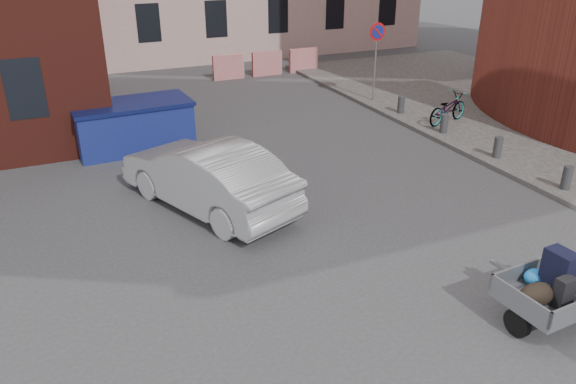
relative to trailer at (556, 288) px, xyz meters
name	(u,v)px	position (x,y,z in m)	size (l,w,h in m)	color
ground	(367,279)	(-1.95, 2.15, -0.61)	(120.00, 120.00, 0.00)	#38383A
no_parking_sign	(377,45)	(4.05, 11.63, 1.41)	(0.60, 0.09, 2.65)	gray
bollards	(498,147)	(4.05, 5.55, -0.21)	(0.22, 9.02, 0.55)	#3A3A3D
barriers	(267,64)	(2.25, 17.15, -0.11)	(4.70, 0.18, 1.00)	red
trailer	(556,288)	(0.00, 0.00, 0.00)	(1.66, 1.85, 1.20)	black
dumpster	(133,125)	(-4.43, 10.42, 0.06)	(3.24, 1.80, 1.32)	navy
silver_car	(207,176)	(-3.63, 6.01, 0.13)	(1.56, 4.47, 1.47)	#A9ABB0
bicycle	(448,108)	(4.74, 8.47, -0.03)	(0.61, 1.74, 0.91)	black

